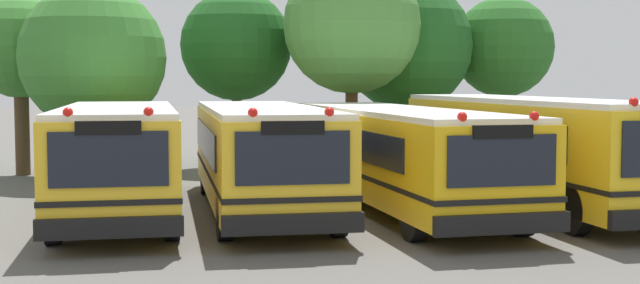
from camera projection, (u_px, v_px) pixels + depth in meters
The scene contains 11 objects.
ground_plane at pixel (330, 209), 20.30m from camera, with size 160.00×160.00×0.00m, color #595651.
school_bus_0 at pixel (118, 156), 19.21m from camera, with size 2.63×9.55×2.59m.
school_bus_1 at pixel (261, 153), 19.98m from camera, with size 2.81×10.32×2.57m.
school_bus_2 at pixel (398, 152), 20.54m from camera, with size 2.87×11.61×2.50m.
school_bus_3 at pixel (529, 146), 21.07m from camera, with size 2.62×11.39×2.74m.
tree_0 at pixel (21, 46), 27.26m from camera, with size 3.24×3.24×5.71m.
tree_1 at pixel (93, 58), 26.30m from camera, with size 4.49×4.49×5.99m.
tree_2 at pixel (236, 44), 29.84m from camera, with size 3.87×3.87×6.20m.
tree_3 at pixel (349, 25), 27.86m from camera, with size 4.50×4.50×7.10m.
tree_4 at pixel (411, 45), 30.28m from camera, with size 4.65×4.65×6.60m.
tree_5 at pixel (504, 48), 31.48m from camera, with size 3.68×3.68×6.10m.
Camera 1 is at (-4.44, -19.63, 3.06)m, focal length 48.18 mm.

